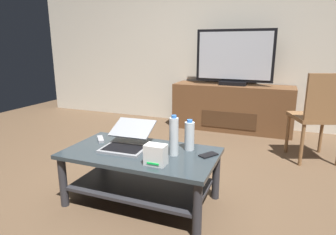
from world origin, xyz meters
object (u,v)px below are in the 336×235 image
(tv_remote, at_px, (100,139))
(water_bottle_far, at_px, (189,136))
(media_cabinet, at_px, (232,107))
(router_box, at_px, (156,155))
(television, at_px, (234,58))
(water_bottle_near, at_px, (174,136))
(coffee_table, at_px, (141,167))
(cell_phone, at_px, (208,155))
(laptop, at_px, (127,140))
(dining_chair, at_px, (320,113))

(tv_remote, bearing_deg, water_bottle_far, -35.31)
(media_cabinet, height_order, router_box, media_cabinet)
(television, xyz_separation_m, water_bottle_near, (-0.05, -2.26, -0.46))
(coffee_table, xyz_separation_m, router_box, (0.21, -0.18, 0.20))
(media_cabinet, distance_m, cell_phone, 2.21)
(tv_remote, bearing_deg, router_box, -64.45)
(laptop, height_order, water_bottle_near, water_bottle_near)
(water_bottle_far, bearing_deg, laptop, -164.35)
(router_box, distance_m, cell_phone, 0.41)
(dining_chair, height_order, laptop, dining_chair)
(laptop, height_order, router_box, laptop)
(television, xyz_separation_m, dining_chair, (1.03, -0.89, -0.49))
(router_box, bearing_deg, cell_phone, 44.67)
(coffee_table, xyz_separation_m, dining_chair, (1.33, 1.40, 0.24))
(television, bearing_deg, water_bottle_far, -89.33)
(media_cabinet, relative_size, dining_chair, 1.77)
(dining_chair, distance_m, water_bottle_far, 1.59)
(water_bottle_near, height_order, water_bottle_far, water_bottle_near)
(coffee_table, xyz_separation_m, water_bottle_near, (0.26, 0.03, 0.27))
(router_box, height_order, cell_phone, router_box)
(water_bottle_near, bearing_deg, dining_chair, 51.88)
(coffee_table, xyz_separation_m, television, (0.31, 2.29, 0.73))
(laptop, bearing_deg, television, 78.86)
(television, xyz_separation_m, tv_remote, (-0.74, -2.17, -0.59))
(television, bearing_deg, media_cabinet, 90.00)
(cell_phone, bearing_deg, laptop, -141.11)
(dining_chair, relative_size, laptop, 2.25)
(coffee_table, bearing_deg, media_cabinet, 82.47)
(television, height_order, laptop, television)
(laptop, xyz_separation_m, router_box, (0.34, -0.22, 0.01))
(router_box, height_order, water_bottle_near, water_bottle_near)
(cell_phone, bearing_deg, water_bottle_near, -128.93)
(water_bottle_near, distance_m, tv_remote, 0.71)
(coffee_table, relative_size, dining_chair, 1.22)
(router_box, distance_m, tv_remote, 0.71)
(water_bottle_near, bearing_deg, television, 88.79)
(television, relative_size, cell_phone, 7.62)
(water_bottle_near, relative_size, water_bottle_far, 1.26)
(dining_chair, height_order, water_bottle_far, dining_chair)
(television, xyz_separation_m, water_bottle_far, (0.02, -2.11, -0.49))
(laptop, bearing_deg, tv_remote, 166.85)
(tv_remote, bearing_deg, coffee_table, -54.17)
(dining_chair, height_order, tv_remote, dining_chair)
(coffee_table, distance_m, television, 2.42)
(laptop, xyz_separation_m, cell_phone, (0.63, 0.06, -0.05))
(tv_remote, bearing_deg, laptop, -52.99)
(coffee_table, height_order, laptop, laptop)
(media_cabinet, relative_size, cell_phone, 11.96)
(dining_chair, height_order, cell_phone, dining_chair)
(dining_chair, xyz_separation_m, tv_remote, (-1.77, -1.29, -0.10))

